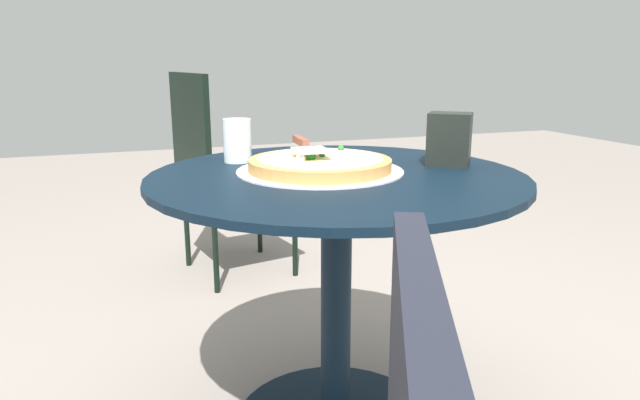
{
  "coord_description": "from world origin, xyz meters",
  "views": [
    {
      "loc": [
        0.48,
        1.23,
        0.95
      ],
      "look_at": [
        0.03,
        -0.03,
        0.62
      ],
      "focal_mm": 31.76,
      "sensor_mm": 36.0,
      "label": 1
    }
  ],
  "objects_px": {
    "pizza_server": "(306,145)",
    "patio_chair_near": "(219,162)",
    "drinking_cup": "(237,140)",
    "napkin_dispenser": "(449,139)",
    "patio_table": "(336,257)",
    "pizza_on_tray": "(320,165)"
  },
  "relations": [
    {
      "from": "patio_table",
      "to": "napkin_dispenser",
      "type": "relative_size",
      "value": 6.7
    },
    {
      "from": "pizza_on_tray",
      "to": "drinking_cup",
      "type": "bearing_deg",
      "value": -51.39
    },
    {
      "from": "napkin_dispenser",
      "to": "patio_table",
      "type": "bearing_deg",
      "value": -141.11
    },
    {
      "from": "pizza_server",
      "to": "drinking_cup",
      "type": "distance_m",
      "value": 0.2
    },
    {
      "from": "patio_table",
      "to": "pizza_on_tray",
      "type": "xyz_separation_m",
      "value": [
        0.03,
        -0.03,
        0.23
      ]
    },
    {
      "from": "drinking_cup",
      "to": "napkin_dispenser",
      "type": "xyz_separation_m",
      "value": [
        -0.49,
        0.23,
        0.01
      ]
    },
    {
      "from": "drinking_cup",
      "to": "patio_chair_near",
      "type": "bearing_deg",
      "value": -96.42
    },
    {
      "from": "patio_table",
      "to": "drinking_cup",
      "type": "relative_size",
      "value": 7.91
    },
    {
      "from": "pizza_on_tray",
      "to": "patio_table",
      "type": "bearing_deg",
      "value": 131.64
    },
    {
      "from": "patio_table",
      "to": "pizza_on_tray",
      "type": "height_order",
      "value": "pizza_on_tray"
    },
    {
      "from": "patio_table",
      "to": "pizza_server",
      "type": "bearing_deg",
      "value": -61.54
    },
    {
      "from": "pizza_on_tray",
      "to": "pizza_server",
      "type": "height_order",
      "value": "pizza_server"
    },
    {
      "from": "pizza_on_tray",
      "to": "napkin_dispenser",
      "type": "relative_size",
      "value": 3.02
    },
    {
      "from": "pizza_on_tray",
      "to": "drinking_cup",
      "type": "height_order",
      "value": "drinking_cup"
    },
    {
      "from": "pizza_server",
      "to": "napkin_dispenser",
      "type": "bearing_deg",
      "value": 165.73
    },
    {
      "from": "patio_chair_near",
      "to": "pizza_on_tray",
      "type": "bearing_deg",
      "value": 92.49
    },
    {
      "from": "drinking_cup",
      "to": "napkin_dispenser",
      "type": "relative_size",
      "value": 0.85
    },
    {
      "from": "napkin_dispenser",
      "to": "patio_chair_near",
      "type": "bearing_deg",
      "value": 146.75
    },
    {
      "from": "drinking_cup",
      "to": "napkin_dispenser",
      "type": "height_order",
      "value": "napkin_dispenser"
    },
    {
      "from": "patio_table",
      "to": "patio_chair_near",
      "type": "relative_size",
      "value": 1.0
    },
    {
      "from": "pizza_server",
      "to": "patio_chair_near",
      "type": "xyz_separation_m",
      "value": [
        0.03,
        -1.11,
        -0.23
      ]
    },
    {
      "from": "pizza_on_tray",
      "to": "napkin_dispenser",
      "type": "distance_m",
      "value": 0.34
    }
  ]
}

